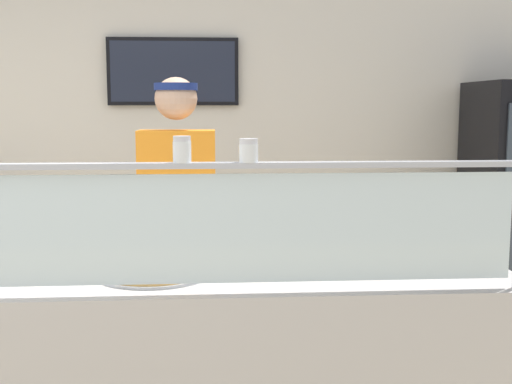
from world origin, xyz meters
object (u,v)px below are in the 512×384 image
(pizza_tray, at_px, (155,270))
(parmesan_shaker, at_px, (182,151))
(pizza_server, at_px, (166,266))
(pepper_flake_shaker, at_px, (249,152))
(worker_figure, at_px, (179,229))

(pizza_tray, xyz_separation_m, parmesan_shaker, (0.13, -0.29, 0.50))
(pizza_tray, distance_m, parmesan_shaker, 0.59)
(pizza_tray, relative_size, parmesan_shaker, 5.08)
(parmesan_shaker, bearing_deg, pizza_tray, 114.02)
(pizza_tray, distance_m, pizza_server, 0.06)
(pizza_tray, bearing_deg, pepper_flake_shaker, -38.65)
(pepper_flake_shaker, distance_m, worker_figure, 1.11)
(parmesan_shaker, distance_m, pepper_flake_shaker, 0.23)
(pizza_tray, xyz_separation_m, pizza_server, (0.05, -0.02, 0.02))
(pizza_server, distance_m, parmesan_shaker, 0.55)
(parmesan_shaker, xyz_separation_m, pepper_flake_shaker, (0.23, -0.00, -0.00))
(parmesan_shaker, xyz_separation_m, worker_figure, (-0.07, 0.96, -0.46))
(worker_figure, bearing_deg, parmesan_shaker, -86.01)
(worker_figure, bearing_deg, pizza_tray, -95.19)
(pizza_server, xyz_separation_m, worker_figure, (0.01, 0.69, 0.02))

